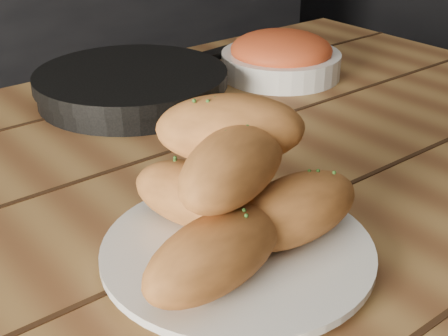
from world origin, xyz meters
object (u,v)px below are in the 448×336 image
(skillet, at_px, (133,85))
(bowl, at_px, (281,57))
(table, at_px, (137,284))
(plate, at_px, (238,253))
(bread_rolls, at_px, (235,191))

(skillet, bearing_deg, bowl, -13.17)
(table, xyz_separation_m, skillet, (0.18, 0.29, 0.12))
(table, xyz_separation_m, plate, (0.03, -0.14, 0.10))
(bowl, bearing_deg, bread_rolls, -137.88)
(bread_rolls, bearing_deg, table, 103.24)
(table, distance_m, bread_rolls, 0.21)
(plate, xyz_separation_m, bowl, (0.40, 0.37, 0.02))
(bowl, bearing_deg, table, -151.91)
(plate, xyz_separation_m, skillet, (0.15, 0.43, 0.01))
(bread_rolls, bearing_deg, plate, -62.93)
(plate, height_order, bowl, bowl)
(skillet, bearing_deg, table, -121.80)
(bread_rolls, xyz_separation_m, bowl, (0.40, 0.36, -0.04))
(plate, bearing_deg, bowl, 42.45)
(table, distance_m, plate, 0.17)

